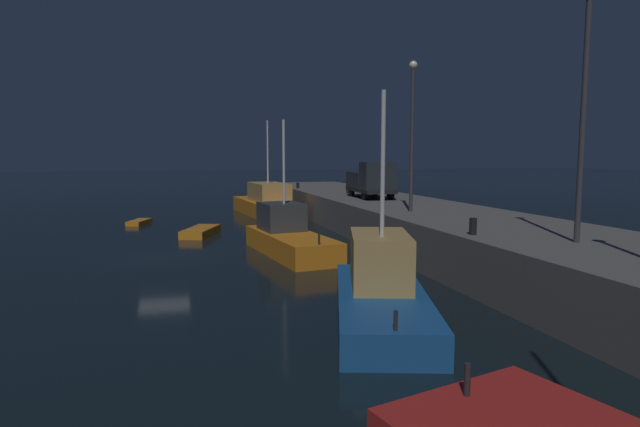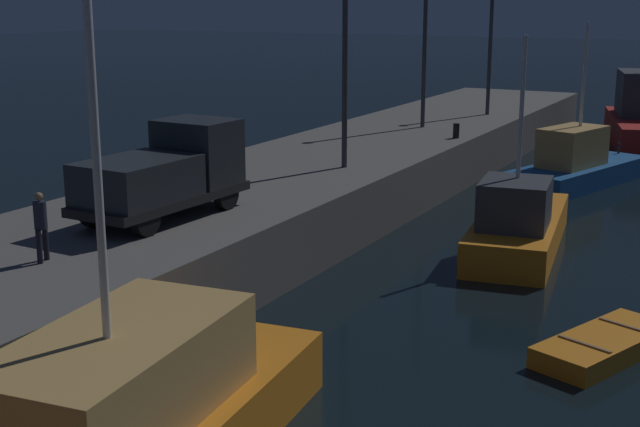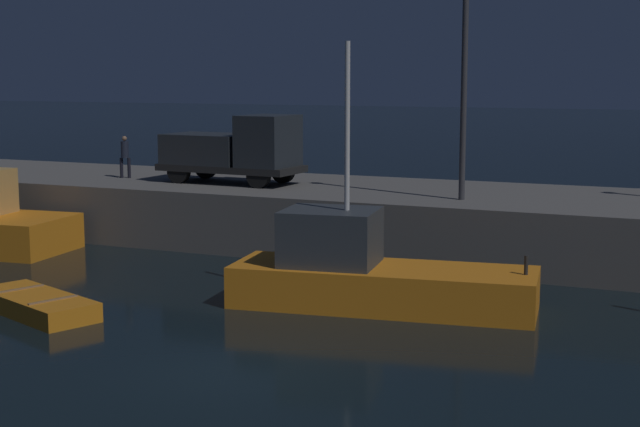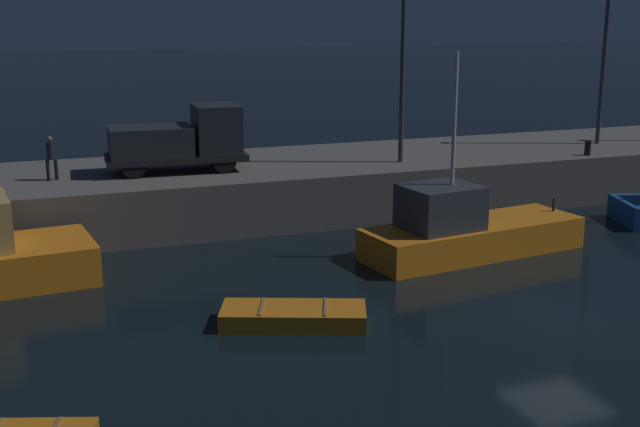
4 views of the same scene
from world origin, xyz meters
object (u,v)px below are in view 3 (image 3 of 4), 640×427
at_px(fishing_trawler_red, 370,274).
at_px(lamp_post_west, 465,55).
at_px(rowboat_white_mid, 37,304).
at_px(utility_truck, 236,150).
at_px(dockworker, 125,154).

xyz_separation_m(fishing_trawler_red, lamp_post_west, (0.67, 6.66, 5.89)).
relative_size(rowboat_white_mid, utility_truck, 0.76).
distance_m(lamp_post_west, utility_truck, 9.68).
relative_size(lamp_post_west, dockworker, 4.83).
distance_m(fishing_trawler_red, dockworker, 15.44).
relative_size(fishing_trawler_red, rowboat_white_mid, 1.98).
bearing_deg(dockworker, rowboat_white_mid, -64.81).
xyz_separation_m(fishing_trawler_red, utility_truck, (-8.31, 7.78, 2.48)).
bearing_deg(dockworker, lamp_post_west, -4.16).
height_order(utility_truck, dockworker, utility_truck).
xyz_separation_m(rowboat_white_mid, dockworker, (-5.58, 11.85, 2.81)).
distance_m(lamp_post_west, dockworker, 14.42).
distance_m(fishing_trawler_red, rowboat_white_mid, 8.74).
relative_size(rowboat_white_mid, dockworker, 2.54).
xyz_separation_m(rowboat_white_mid, lamp_post_west, (8.31, 10.84, 6.53)).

